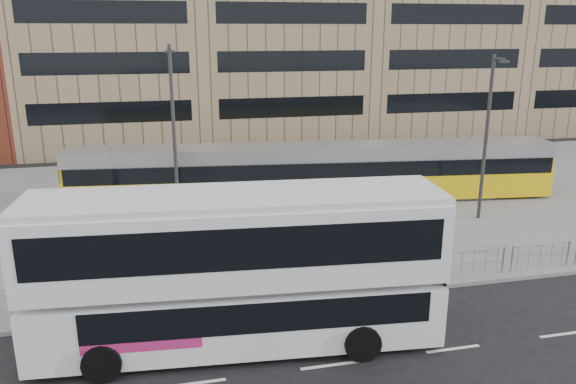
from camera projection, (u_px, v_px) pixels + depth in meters
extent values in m
plane|color=black|center=(350.00, 298.00, 20.80)|extent=(120.00, 120.00, 0.00)
cube|color=gray|center=(282.00, 203.00, 32.01)|extent=(64.00, 24.00, 0.15)
cube|color=gray|center=(350.00, 296.00, 20.82)|extent=(64.00, 0.25, 0.17)
cube|color=#9A8063|center=(111.00, 12.00, 47.43)|extent=(14.00, 16.00, 22.00)
cube|color=#9A8063|center=(273.00, 1.00, 50.15)|extent=(14.00, 16.00, 24.00)
cube|color=#9A8063|center=(416.00, 20.00, 53.56)|extent=(14.00, 16.00, 21.00)
cube|color=#9A8063|center=(546.00, 10.00, 56.28)|extent=(14.00, 16.00, 23.00)
cylinder|color=#95989D|center=(397.00, 258.00, 21.36)|extent=(32.00, 0.05, 0.05)
cylinder|color=#95989D|center=(396.00, 270.00, 21.50)|extent=(32.00, 0.04, 0.04)
cube|color=white|center=(423.00, 353.00, 17.26)|extent=(62.00, 0.12, 0.01)
cube|color=white|center=(239.00, 310.00, 17.46)|extent=(12.57, 3.91, 1.91)
cube|color=white|center=(237.00, 239.00, 16.81)|extent=(12.57, 3.91, 2.36)
cube|color=white|center=(236.00, 199.00, 16.46)|extent=(12.56, 3.80, 0.34)
cube|color=black|center=(257.00, 296.00, 17.41)|extent=(10.33, 3.76, 0.96)
cube|color=black|center=(237.00, 232.00, 16.74)|extent=(11.90, 3.89, 1.24)
cube|color=#C32772|center=(147.00, 318.00, 17.10)|extent=(3.61, 3.17, 0.56)
cylinder|color=black|center=(363.00, 343.00, 16.75)|extent=(1.15, 0.43, 1.12)
cylinder|color=black|center=(341.00, 299.00, 19.48)|extent=(1.15, 0.43, 1.12)
cylinder|color=black|center=(102.00, 363.00, 15.75)|extent=(1.15, 0.43, 1.12)
cylinder|color=black|center=(117.00, 314.00, 18.47)|extent=(1.15, 0.43, 1.12)
cube|color=yellow|center=(315.00, 184.00, 32.04)|extent=(27.46, 5.69, 1.56)
cube|color=black|center=(315.00, 166.00, 31.74)|extent=(27.08, 5.69, 0.88)
cube|color=#B2B2B7|center=(315.00, 152.00, 31.51)|extent=(27.44, 5.49, 0.78)
cube|color=yellow|center=(533.00, 168.00, 33.25)|extent=(1.42, 2.32, 2.54)
cube|color=yellow|center=(77.00, 180.00, 30.48)|extent=(1.42, 2.32, 2.54)
cylinder|color=#2D2D30|center=(315.00, 172.00, 31.84)|extent=(2.58, 2.58, 2.93)
cube|color=#2D2D30|center=(461.00, 191.00, 33.16)|extent=(3.19, 2.78, 0.49)
cube|color=#2D2D30|center=(159.00, 201.00, 31.30)|extent=(3.19, 2.78, 0.49)
imported|color=black|center=(89.00, 218.00, 26.31)|extent=(0.45, 0.69, 1.87)
cylinder|color=#2D2D30|center=(154.00, 269.00, 19.31)|extent=(0.12, 0.12, 3.00)
imported|color=#2D2D30|center=(152.00, 239.00, 19.01)|extent=(0.20, 0.23, 1.00)
cylinder|color=#2D2D30|center=(174.00, 134.00, 28.18)|extent=(0.18, 0.18, 8.76)
cylinder|color=#2D2D30|center=(169.00, 49.00, 26.65)|extent=(0.14, 0.90, 0.14)
cube|color=#2D2D30|center=(170.00, 51.00, 26.25)|extent=(0.45, 0.20, 0.12)
cylinder|color=#2D2D30|center=(486.00, 139.00, 28.06)|extent=(0.18, 0.18, 8.29)
cylinder|color=#2D2D30|center=(499.00, 59.00, 26.58)|extent=(0.14, 0.90, 0.14)
cube|color=#2D2D30|center=(504.00, 62.00, 26.19)|extent=(0.45, 0.20, 0.12)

